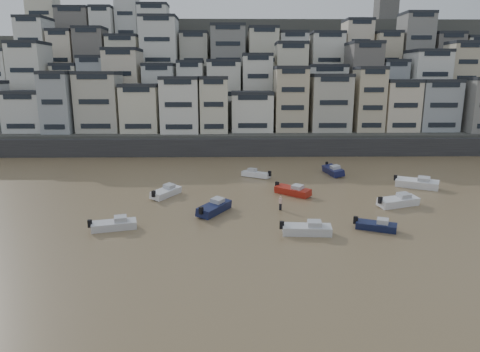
{
  "coord_description": "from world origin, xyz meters",
  "views": [
    {
      "loc": [
        7.16,
        -19.76,
        15.71
      ],
      "look_at": [
        8.07,
        30.0,
        4.0
      ],
      "focal_mm": 32.0,
      "sensor_mm": 36.0,
      "label": 1
    }
  ],
  "objects_px": {
    "boat_e": "(293,189)",
    "boat_g": "(417,182)",
    "boat_a": "(307,228)",
    "boat_f": "(166,191)",
    "boat_b": "(376,224)",
    "person_pink": "(280,203)",
    "boat_j": "(114,223)",
    "boat_d": "(398,200)",
    "boat_c": "(214,206)",
    "boat_i": "(333,169)",
    "boat_h": "(256,173)"
  },
  "relations": [
    {
      "from": "boat_f",
      "to": "boat_a",
      "type": "bearing_deg",
      "value": -102.79
    },
    {
      "from": "boat_c",
      "to": "boat_f",
      "type": "xyz_separation_m",
      "value": [
        -6.7,
        7.07,
        -0.06
      ]
    },
    {
      "from": "boat_d",
      "to": "boat_h",
      "type": "distance_m",
      "value": 22.97
    },
    {
      "from": "boat_f",
      "to": "boat_j",
      "type": "distance_m",
      "value": 13.05
    },
    {
      "from": "boat_a",
      "to": "boat_f",
      "type": "distance_m",
      "value": 21.76
    },
    {
      "from": "boat_b",
      "to": "boat_g",
      "type": "bearing_deg",
      "value": 79.63
    },
    {
      "from": "boat_e",
      "to": "boat_f",
      "type": "distance_m",
      "value": 16.99
    },
    {
      "from": "boat_d",
      "to": "boat_j",
      "type": "height_order",
      "value": "boat_d"
    },
    {
      "from": "boat_g",
      "to": "boat_h",
      "type": "bearing_deg",
      "value": -168.68
    },
    {
      "from": "boat_c",
      "to": "boat_a",
      "type": "bearing_deg",
      "value": -97.9
    },
    {
      "from": "boat_c",
      "to": "boat_i",
      "type": "xyz_separation_m",
      "value": [
        18.57,
        19.74,
        0.02
      ]
    },
    {
      "from": "boat_a",
      "to": "boat_h",
      "type": "distance_m",
      "value": 25.5
    },
    {
      "from": "boat_i",
      "to": "boat_b",
      "type": "bearing_deg",
      "value": -12.01
    },
    {
      "from": "boat_b",
      "to": "person_pink",
      "type": "relative_size",
      "value": 2.56
    },
    {
      "from": "boat_a",
      "to": "boat_e",
      "type": "xyz_separation_m",
      "value": [
        0.61,
        14.78,
        0.02
      ]
    },
    {
      "from": "boat_b",
      "to": "boat_j",
      "type": "xyz_separation_m",
      "value": [
        -27.36,
        0.62,
        0.07
      ]
    },
    {
      "from": "boat_b",
      "to": "boat_i",
      "type": "distance_m",
      "value": 25.89
    },
    {
      "from": "boat_a",
      "to": "boat_j",
      "type": "distance_m",
      "value": 19.99
    },
    {
      "from": "boat_e",
      "to": "person_pink",
      "type": "relative_size",
      "value": 3.18
    },
    {
      "from": "boat_b",
      "to": "boat_g",
      "type": "distance_m",
      "value": 20.57
    },
    {
      "from": "boat_g",
      "to": "person_pink",
      "type": "bearing_deg",
      "value": -125.65
    },
    {
      "from": "boat_a",
      "to": "boat_h",
      "type": "height_order",
      "value": "boat_a"
    },
    {
      "from": "boat_c",
      "to": "boat_g",
      "type": "height_order",
      "value": "boat_g"
    },
    {
      "from": "boat_f",
      "to": "boat_h",
      "type": "distance_m",
      "value": 16.66
    },
    {
      "from": "boat_a",
      "to": "boat_b",
      "type": "bearing_deg",
      "value": 13.22
    },
    {
      "from": "boat_d",
      "to": "boat_h",
      "type": "relative_size",
      "value": 1.17
    },
    {
      "from": "boat_c",
      "to": "boat_h",
      "type": "bearing_deg",
      "value": 10.78
    },
    {
      "from": "person_pink",
      "to": "boat_i",
      "type": "bearing_deg",
      "value": 60.48
    },
    {
      "from": "boat_b",
      "to": "boat_j",
      "type": "bearing_deg",
      "value": -157.64
    },
    {
      "from": "boat_c",
      "to": "boat_f",
      "type": "bearing_deg",
      "value": 72.44
    },
    {
      "from": "boat_f",
      "to": "boat_d",
      "type": "bearing_deg",
      "value": -71.12
    },
    {
      "from": "boat_d",
      "to": "boat_j",
      "type": "xyz_separation_m",
      "value": [
        -32.82,
        -7.65,
        -0.11
      ]
    },
    {
      "from": "boat_h",
      "to": "boat_i",
      "type": "relative_size",
      "value": 0.83
    },
    {
      "from": "boat_a",
      "to": "boat_i",
      "type": "relative_size",
      "value": 0.89
    },
    {
      "from": "boat_c",
      "to": "boat_i",
      "type": "bearing_deg",
      "value": -14.26
    },
    {
      "from": "boat_a",
      "to": "boat_h",
      "type": "xyz_separation_m",
      "value": [
        -3.76,
        25.22,
        -0.05
      ]
    },
    {
      "from": "boat_e",
      "to": "boat_h",
      "type": "relative_size",
      "value": 1.11
    },
    {
      "from": "boat_b",
      "to": "boat_a",
      "type": "bearing_deg",
      "value": -147.57
    },
    {
      "from": "boat_d",
      "to": "boat_h",
      "type": "height_order",
      "value": "boat_d"
    },
    {
      "from": "boat_b",
      "to": "boat_i",
      "type": "relative_size",
      "value": 0.74
    },
    {
      "from": "boat_b",
      "to": "boat_i",
      "type": "bearing_deg",
      "value": 110.45
    },
    {
      "from": "person_pink",
      "to": "boat_j",
      "type": "bearing_deg",
      "value": -160.64
    },
    {
      "from": "boat_j",
      "to": "boat_c",
      "type": "bearing_deg",
      "value": 12.89
    },
    {
      "from": "boat_e",
      "to": "boat_g",
      "type": "bearing_deg",
      "value": 52.62
    },
    {
      "from": "boat_c",
      "to": "boat_j",
      "type": "distance_m",
      "value": 11.62
    },
    {
      "from": "boat_a",
      "to": "boat_d",
      "type": "xyz_separation_m",
      "value": [
        12.9,
        9.42,
        0.06
      ]
    },
    {
      "from": "boat_c",
      "to": "boat_i",
      "type": "height_order",
      "value": "boat_i"
    },
    {
      "from": "boat_a",
      "to": "boat_b",
      "type": "xyz_separation_m",
      "value": [
        7.45,
        1.15,
        -0.13
      ]
    },
    {
      "from": "boat_b",
      "to": "boat_c",
      "type": "relative_size",
      "value": 0.76
    },
    {
      "from": "boat_e",
      "to": "person_pink",
      "type": "xyz_separation_m",
      "value": [
        -2.4,
        -6.64,
        0.12
      ]
    }
  ]
}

